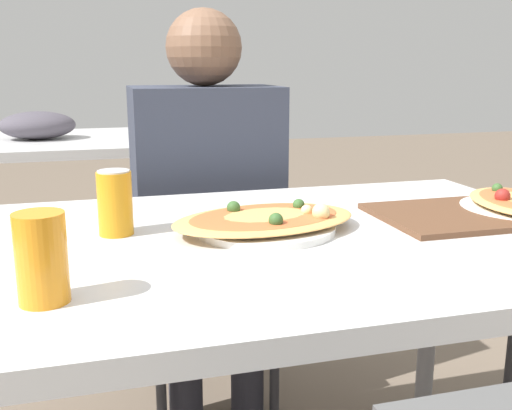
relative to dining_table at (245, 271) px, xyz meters
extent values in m
cube|color=silver|center=(0.00, 0.00, 0.05)|extent=(1.40, 0.84, 0.04)
cylinder|color=#99999E|center=(0.64, 0.36, -0.31)|extent=(0.05, 0.05, 0.68)
cube|color=#4C4C4C|center=(0.05, 0.68, -0.23)|extent=(0.40, 0.40, 0.04)
cube|color=#4C4C4C|center=(0.05, 0.86, 0.02)|extent=(0.38, 0.03, 0.46)
cylinder|color=#38383D|center=(0.22, 0.51, -0.45)|extent=(0.03, 0.03, 0.40)
cylinder|color=#38383D|center=(-0.12, 0.51, -0.45)|extent=(0.03, 0.03, 0.40)
cylinder|color=#38383D|center=(0.22, 0.85, -0.45)|extent=(0.03, 0.03, 0.40)
cylinder|color=#38383D|center=(-0.12, 0.85, -0.45)|extent=(0.03, 0.03, 0.40)
cylinder|color=#38383D|center=(0.79, 0.18, -0.45)|extent=(0.03, 0.03, 0.40)
cylinder|color=#2D2D38|center=(0.15, 0.54, -0.43)|extent=(0.10, 0.10, 0.44)
cylinder|color=#2D2D38|center=(-0.04, 0.54, -0.43)|extent=(0.10, 0.10, 0.44)
cube|color=#333847|center=(0.05, 0.65, 0.06)|extent=(0.42, 0.26, 0.54)
sphere|color=brown|center=(0.05, 0.65, 0.43)|extent=(0.21, 0.21, 0.21)
cylinder|color=white|center=(0.05, 0.04, 0.07)|extent=(0.28, 0.28, 0.01)
ellipsoid|color=tan|center=(0.05, 0.04, 0.09)|extent=(0.41, 0.30, 0.02)
ellipsoid|color=#D16033|center=(0.05, 0.04, 0.10)|extent=(0.34, 0.24, 0.01)
sphere|color=beige|center=(0.15, 0.00, 0.11)|extent=(0.04, 0.04, 0.04)
sphere|color=#335928|center=(0.14, 0.08, 0.10)|extent=(0.03, 0.03, 0.03)
sphere|color=#335928|center=(0.05, -0.03, 0.10)|extent=(0.03, 0.03, 0.03)
sphere|color=beige|center=(0.14, 0.03, 0.10)|extent=(0.02, 0.02, 0.02)
sphere|color=#335928|center=(0.00, 0.09, 0.10)|extent=(0.03, 0.03, 0.03)
cylinder|color=orange|center=(-0.23, 0.09, 0.13)|extent=(0.07, 0.07, 0.12)
cylinder|color=silver|center=(-0.23, 0.09, 0.19)|extent=(0.06, 0.06, 0.00)
cylinder|color=orange|center=(-0.34, -0.23, 0.13)|extent=(0.07, 0.07, 0.13)
cube|color=brown|center=(0.54, 0.03, 0.07)|extent=(0.46, 0.27, 0.01)
sphere|color=maroon|center=(0.59, 0.03, 0.11)|extent=(0.03, 0.03, 0.03)
sphere|color=#335928|center=(0.64, 0.11, 0.10)|extent=(0.02, 0.02, 0.02)
cube|color=silver|center=(-0.26, 1.72, 0.05)|extent=(1.10, 0.80, 0.04)
ellipsoid|color=#4C4751|center=(-0.48, 1.72, 0.13)|extent=(0.32, 0.24, 0.12)
cylinder|color=#99999E|center=(0.24, 1.37, -0.31)|extent=(0.05, 0.05, 0.68)
cylinder|color=#99999E|center=(0.24, 2.07, -0.31)|extent=(0.05, 0.05, 0.68)
camera|label=1|loc=(-0.27, -1.05, 0.39)|focal=42.00mm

